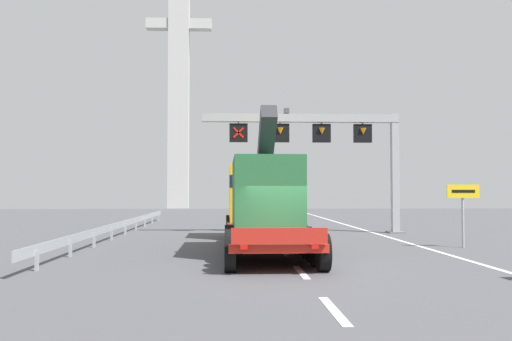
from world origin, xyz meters
TOP-DOWN VIEW (x-y plane):
  - ground at (0.00, 0.00)m, footprint 112.00×112.00m
  - lane_markings at (0.27, 16.80)m, footprint 0.20×48.19m
  - edge_line_right at (6.20, 12.00)m, footprint 0.20×63.00m
  - overhead_lane_gantry at (3.51, 13.54)m, footprint 11.22×0.90m
  - heavy_haul_truck_red at (-0.49, 6.53)m, footprint 3.11×14.08m
  - exit_sign_yellow at (7.83, 5.56)m, footprint 1.35×0.15m
  - guardrail_left at (-7.46, 12.98)m, footprint 0.13×29.97m
  - bridge_pylon_distant at (-9.04, 58.86)m, footprint 9.00×2.00m

SIDE VIEW (x-z plane):
  - ground at x=0.00m, z-range 0.00..0.00m
  - edge_line_right at x=6.20m, z-range 0.00..0.01m
  - lane_markings at x=0.27m, z-range 0.00..0.01m
  - guardrail_left at x=-7.46m, z-range 0.18..0.94m
  - exit_sign_yellow at x=7.83m, z-range 0.66..3.26m
  - heavy_haul_truck_red at x=-0.49m, z-range -0.66..4.64m
  - overhead_lane_gantry at x=3.51m, z-range 1.89..8.82m
  - bridge_pylon_distant at x=-9.04m, z-range 0.40..41.44m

